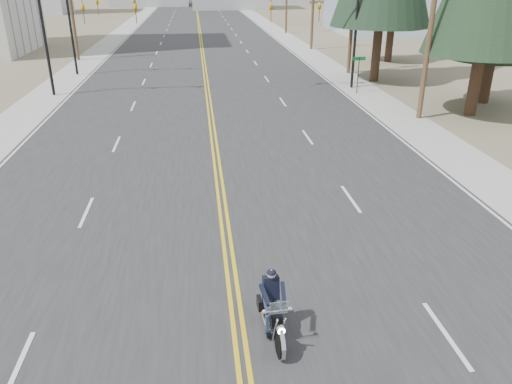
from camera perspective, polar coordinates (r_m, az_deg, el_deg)
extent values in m
cube|color=#303033|center=(75.52, -6.41, 17.50)|extent=(20.00, 200.00, 0.01)
cube|color=#A5A5A0|center=(76.28, -15.47, 16.89)|extent=(3.00, 200.00, 0.01)
cube|color=#A5A5A0|center=(76.50, 2.65, 17.69)|extent=(3.00, 200.00, 0.01)
cylinder|color=black|center=(38.75, -22.87, 15.22)|extent=(0.20, 0.20, 7.00)
imported|color=#BF8C0C|center=(37.88, -19.21, 19.48)|extent=(0.21, 0.26, 1.30)
imported|color=#BF8C0C|center=(37.35, -13.64, 20.04)|extent=(0.21, 0.26, 1.30)
cylinder|color=black|center=(39.16, 11.24, 16.63)|extent=(0.20, 0.20, 7.00)
imported|color=#BF8C0C|center=(38.20, 7.28, 20.55)|extent=(0.21, 0.26, 1.30)
imported|color=#BF8C0C|center=(37.53, 1.73, 20.66)|extent=(0.21, 0.26, 1.30)
cylinder|color=black|center=(46.47, -20.34, 16.73)|extent=(0.20, 0.20, 7.00)
imported|color=#BF8C0C|center=(45.81, -17.72, 20.20)|extent=(0.21, 0.26, 1.30)
cylinder|color=black|center=(37.55, 11.59, 12.90)|extent=(0.06, 0.06, 2.60)
cube|color=#0C5926|center=(37.35, 11.74, 14.71)|extent=(0.90, 0.03, 0.25)
cylinder|color=brown|center=(31.13, 19.47, 18.22)|extent=(0.30, 0.30, 11.50)
cylinder|color=brown|center=(45.14, 11.02, 20.09)|extent=(0.30, 0.30, 11.00)
cylinder|color=brown|center=(54.45, -20.39, 19.43)|extent=(0.30, 0.30, 10.50)
cylinder|color=#382619|center=(33.61, 23.70, 11.13)|extent=(0.72, 0.72, 3.70)
cylinder|color=#382619|center=(37.45, 24.84, 11.40)|extent=(0.62, 0.62, 2.85)
cylinder|color=#382619|center=(42.41, 13.58, 15.08)|extent=(0.75, 0.75, 4.26)
cylinder|color=#382619|center=(52.77, 14.99, 15.92)|extent=(0.73, 0.73, 3.13)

